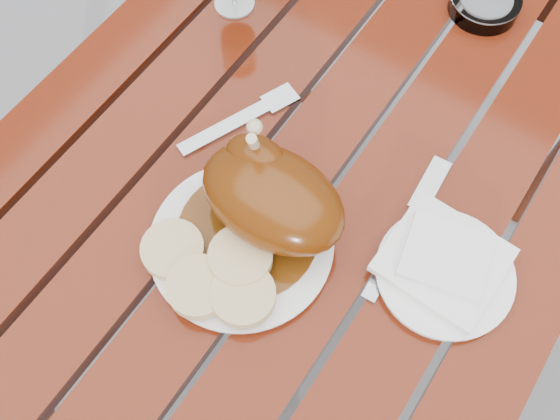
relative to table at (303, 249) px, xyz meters
The scene contains 10 objects.
ground 0.38m from the table, ahead, with size 60.00×60.00×0.00m, color slate.
table is the anchor object (origin of this frame).
dinner_plate 0.42m from the table, 87.72° to the right, with size 0.24×0.24×0.02m, color white.
roast_duck 0.46m from the table, 83.33° to the right, with size 0.20×0.20×0.14m.
bread_dumplings 0.47m from the table, 88.40° to the right, with size 0.19×0.14×0.03m.
side_plate 0.46m from the table, 15.37° to the right, with size 0.18×0.18×0.01m, color white.
napkin 0.46m from the table, 13.71° to the right, with size 0.14×0.13×0.01m, color white.
ashtray 0.54m from the table, 76.78° to the left, with size 0.11×0.11×0.03m, color #B2B7BC.
fork 0.40m from the table, 165.46° to the right, with size 0.02×0.18×0.01m, color gray.
knife 0.42m from the table, 16.27° to the right, with size 0.02×0.20×0.01m, color gray.
Camera 1 is at (0.23, -0.41, 1.51)m, focal length 40.00 mm.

